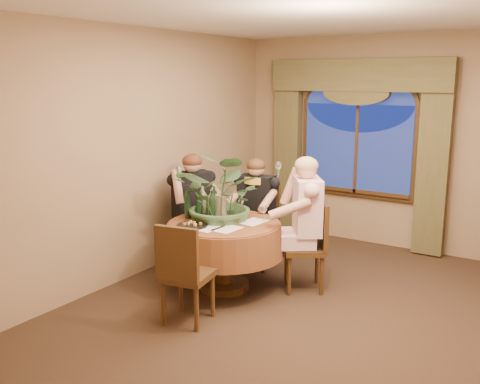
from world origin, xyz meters
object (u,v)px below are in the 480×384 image
Objects in this scene: olive_bowl at (229,221)px; wine_bottle_0 at (188,203)px; chair_front_left at (188,273)px; wine_bottle_4 at (212,206)px; centerpiece_plant at (224,161)px; wine_bottle_2 at (211,205)px; dining_table at (224,256)px; chair_back_right at (257,228)px; wine_bottle_1 at (203,201)px; stoneware_vase at (220,207)px; person_pink at (307,224)px; person_back at (192,210)px; chair_right at (304,246)px; wine_bottle_5 at (199,203)px; person_scarf at (256,212)px; chair_back at (197,226)px; wine_bottle_3 at (214,201)px.

olive_bowl is 0.53m from wine_bottle_0.
wine_bottle_4 reaches higher than chair_front_left.
centerpiece_plant reaches higher than wine_bottle_2.
olive_bowl is 0.46× the size of wine_bottle_4.
olive_bowl is at bearing -7.04° from wine_bottle_2.
chair_back_right reaches higher than dining_table.
centerpiece_plant is 0.55m from wine_bottle_1.
chair_front_left is 2.91× the size of wine_bottle_1.
stoneware_vase is 0.81× the size of wine_bottle_2.
person_pink is 1.47m from person_back.
wine_bottle_5 is at bearing 80.41° from chair_right.
olive_bowl is (-0.65, -0.52, 0.05)m from person_pink.
chair_back_right is 0.69× the size of person_back.
person_pink reaches higher than wine_bottle_1.
olive_bowl is 0.26m from wine_bottle_4.
chair_front_left is at bearing -69.99° from wine_bottle_4.
olive_bowl is at bearing 94.01° from person_pink.
chair_right is at bearing 147.40° from person_scarf.
wine_bottle_0 is at bearing -112.73° from wine_bottle_1.
chair_right is 0.86m from chair_back_right.
chair_right is 0.86× the size of centerpiece_plant.
wine_bottle_5 is at bearing 179.84° from wine_bottle_2.
stoneware_vase is at bearing 81.92° from chair_back_right.
dining_table is 3.89× the size of wine_bottle_0.
chair_back is at bearing 140.13° from wine_bottle_2.
centerpiece_plant is (-0.07, 0.10, 1.01)m from dining_table.
chair_back_right and chair_back have the same top height.
dining_table is at bearing -56.55° from centerpiece_plant.
wine_bottle_1 is 1.00× the size of wine_bottle_4.
person_pink is (0.72, 0.50, 0.35)m from dining_table.
centerpiece_plant reaches higher than chair_back.
dining_table is at bearing 90.00° from chair_right.
chair_right is 0.69× the size of person_back.
wine_bottle_5 is (-0.49, 0.84, 0.44)m from chair_front_left.
wine_bottle_4 reaches higher than dining_table.
wine_bottle_4 is (-0.06, -0.82, 0.44)m from chair_back_right.
person_back is at bearing 27.21° from chair_back.
wine_bottle_2 is at bearing 84.00° from person_back.
person_back is at bearing 155.65° from centerpiece_plant.
chair_back is 3.57× the size of stoneware_vase.
person_pink reaches higher than stoneware_vase.
dining_table is 0.53m from stoneware_vase.
wine_bottle_4 is (-0.86, -0.48, 0.44)m from chair_right.
wine_bottle_2 is at bearing 77.77° from chair_back_right.
chair_back_right is at bearing 83.22° from wine_bottle_2.
wine_bottle_4 is (0.60, -0.43, 0.22)m from person_back.
wine_bottle_3 is (-0.42, 1.02, 0.44)m from chair_front_left.
person_scarf is at bearing 154.07° from person_back.
chair_right is 2.91× the size of wine_bottle_2.
person_back is (-0.01, -0.07, 0.21)m from chair_back.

